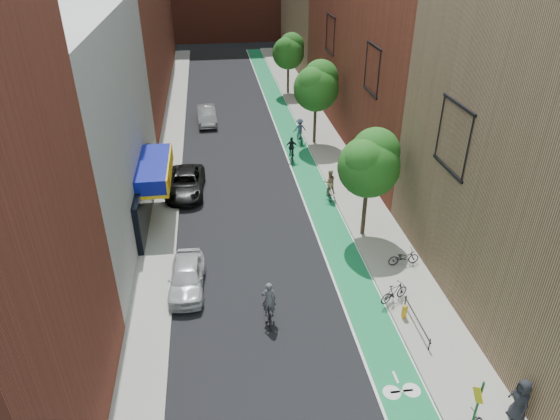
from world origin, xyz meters
name	(u,v)px	position (x,y,z in m)	size (l,w,h in m)	color
ground	(295,383)	(0.00, 0.00, 0.00)	(160.00, 160.00, 0.00)	black
bike_lane	(291,136)	(4.00, 26.00, 0.01)	(2.00, 68.00, 0.01)	#157731
sidewalk_left	(172,141)	(-6.00, 26.00, 0.07)	(2.00, 68.00, 0.15)	gray
sidewalk_right	(320,134)	(6.50, 26.00, 0.07)	(3.00, 68.00, 0.15)	gray
building_left_white	(57,127)	(-11.00, 14.00, 6.00)	(8.00, 20.00, 12.00)	silver
tree_near	(370,162)	(5.65, 10.02, 4.66)	(3.40, 3.36, 6.42)	#332619
tree_mid	(317,85)	(5.65, 24.02, 4.89)	(3.55, 3.53, 6.74)	#332619
tree_far	(289,50)	(5.65, 38.02, 4.50)	(3.30, 3.25, 6.21)	#332619
sign_pole	(476,410)	(5.38, -3.50, 1.84)	(0.13, 0.71, 3.00)	#194C26
parked_car_white	(187,277)	(-4.30, 6.54, 0.71)	(1.68, 4.17, 1.42)	silver
parked_car_black	(185,183)	(-4.60, 16.79, 0.72)	(2.38, 5.16, 1.43)	black
parked_car_silver	(207,115)	(-3.02, 30.21, 0.75)	(1.59, 4.57, 1.51)	gray
cyclist_lead	(269,308)	(-0.60, 3.60, 0.78)	(0.67, 1.53, 2.15)	black
cyclist_lane_near	(329,186)	(4.70, 14.67, 0.89)	(0.83, 1.53, 2.03)	black
cyclist_lane_mid	(292,153)	(3.24, 20.88, 0.69)	(0.96, 1.91, 1.91)	black
cyclist_lane_far	(300,132)	(4.49, 24.54, 0.90)	(1.14, 1.73, 2.02)	black
parked_bike_mid	(394,292)	(5.40, 4.06, 0.63)	(0.45, 1.61, 0.97)	black
parked_bike_far	(404,257)	(6.87, 6.80, 0.59)	(0.58, 1.67, 0.88)	black
pedestrian	(520,400)	(7.60, -2.77, 1.06)	(0.89, 0.58, 1.82)	black
fire_hydrant	(404,311)	(5.47, 2.87, 0.52)	(0.24, 0.24, 0.70)	gold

